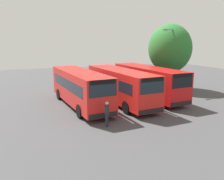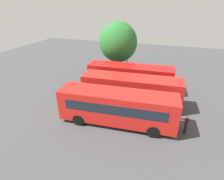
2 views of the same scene
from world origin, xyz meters
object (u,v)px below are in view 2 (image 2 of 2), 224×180
at_px(bus_center_left, 131,89).
at_px(bus_center_right, 130,76).
at_px(bus_far_left, 117,107).
at_px(depot_tree, 118,42).
at_px(street_lamp, 127,49).
at_px(pedestrian, 187,124).

height_order(bus_center_left, bus_center_right, same).
xyz_separation_m(bus_far_left, bus_center_right, (-0.54, 7.49, 0.00)).
distance_m(bus_far_left, bus_center_left, 3.89).
bearing_deg(bus_center_left, bus_far_left, -99.46).
bearing_deg(bus_far_left, depot_tree, 102.41).
distance_m(bus_far_left, street_lamp, 12.35).
relative_size(bus_center_left, bus_center_right, 1.00).
distance_m(bus_center_left, street_lamp, 8.77).
bearing_deg(pedestrian, bus_center_right, -87.38).
height_order(bus_center_right, street_lamp, street_lamp).
relative_size(bus_center_right, depot_tree, 1.35).
distance_m(pedestrian, street_lamp, 14.48).
bearing_deg(depot_tree, bus_center_left, -64.72).
bearing_deg(bus_far_left, pedestrian, -0.60).
bearing_deg(bus_far_left, bus_center_left, 80.17).
relative_size(bus_far_left, depot_tree, 1.35).
height_order(bus_center_left, street_lamp, street_lamp).
relative_size(street_lamp, depot_tree, 0.92).
height_order(bus_center_right, depot_tree, depot_tree).
relative_size(bus_center_right, street_lamp, 1.47).
relative_size(bus_far_left, bus_center_left, 1.00).
bearing_deg(bus_center_right, pedestrian, -50.40).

